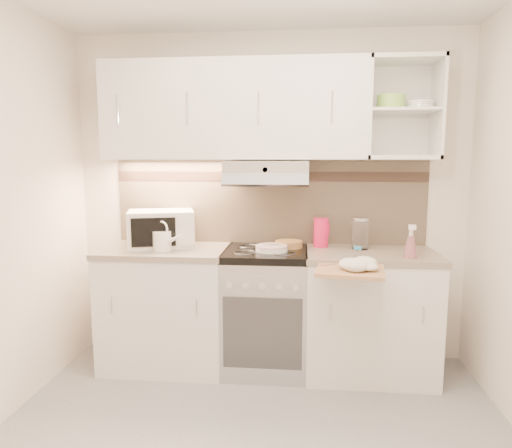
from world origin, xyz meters
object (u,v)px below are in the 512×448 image
object	(u,v)px
microwave	(161,228)
glass_jar	(360,233)
watering_can	(163,240)
electric_range	(266,309)
cutting_board	(350,270)
plate_stack	(272,248)
spray_bottle	(411,244)
pink_pitcher	(321,232)

from	to	relation	value
microwave	glass_jar	bearing A→B (deg)	-15.95
glass_jar	watering_can	bearing A→B (deg)	-171.99
electric_range	watering_can	bearing A→B (deg)	-171.95
cutting_board	plate_stack	bearing A→B (deg)	149.70
watering_can	cutting_board	xyz separation A→B (m)	(1.29, -0.35, -0.11)
watering_can	microwave	bearing A→B (deg)	135.99
glass_jar	cutting_board	xyz separation A→B (m)	(-0.13, -0.55, -0.15)
watering_can	glass_jar	world-z (taller)	glass_jar
electric_range	spray_bottle	world-z (taller)	spray_bottle
cutting_board	electric_range	bearing A→B (deg)	149.26
pink_pitcher	spray_bottle	distance (m)	0.67
watering_can	spray_bottle	size ratio (longest dim) A/B	1.03
glass_jar	pink_pitcher	bearing A→B (deg)	167.34
microwave	watering_can	xyz separation A→B (m)	(0.07, -0.17, -0.06)
plate_stack	microwave	bearing A→B (deg)	172.41
electric_range	microwave	world-z (taller)	microwave
watering_can	pink_pitcher	distance (m)	1.16
plate_stack	spray_bottle	xyz separation A→B (m)	(0.93, -0.13, 0.07)
glass_jar	electric_range	bearing A→B (deg)	-172.04
microwave	pink_pitcher	xyz separation A→B (m)	(1.20, 0.09, -0.03)
plate_stack	pink_pitcher	distance (m)	0.42
glass_jar	spray_bottle	distance (m)	0.40
plate_stack	glass_jar	world-z (taller)	glass_jar
microwave	spray_bottle	size ratio (longest dim) A/B	2.36
watering_can	glass_jar	size ratio (longest dim) A/B	1.05
watering_can	plate_stack	distance (m)	0.78
electric_range	spray_bottle	bearing A→B (deg)	-10.06
microwave	plate_stack	world-z (taller)	microwave
watering_can	cutting_board	world-z (taller)	watering_can
spray_bottle	cutting_board	bearing A→B (deg)	-139.49
cutting_board	pink_pitcher	bearing A→B (deg)	112.59
glass_jar	cutting_board	world-z (taller)	glass_jar
microwave	watering_can	bearing A→B (deg)	-85.87
watering_can	glass_jar	distance (m)	1.43
plate_stack	pink_pitcher	size ratio (longest dim) A/B	1.05
spray_bottle	electric_range	bearing A→B (deg)	176.83
microwave	spray_bottle	distance (m)	1.79
microwave	spray_bottle	world-z (taller)	microwave
plate_stack	cutting_board	xyz separation A→B (m)	(0.51, -0.41, -0.05)
glass_jar	spray_bottle	bearing A→B (deg)	-42.39
plate_stack	electric_range	bearing A→B (deg)	136.02
pink_pitcher	watering_can	bearing A→B (deg)	-145.64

